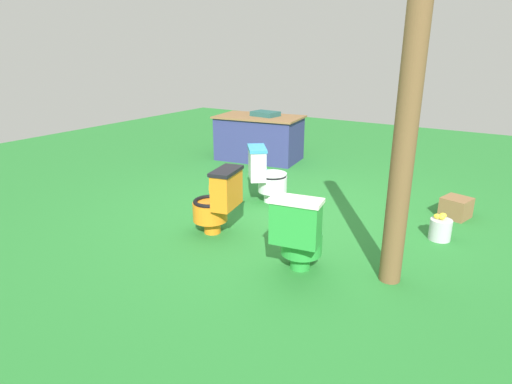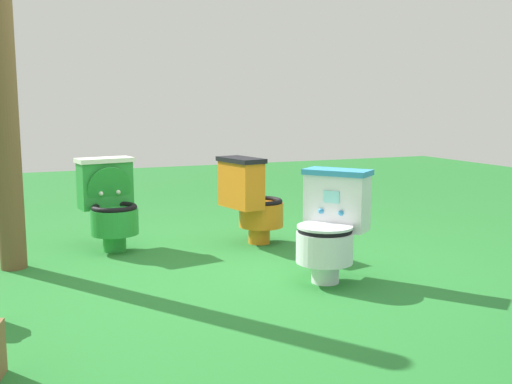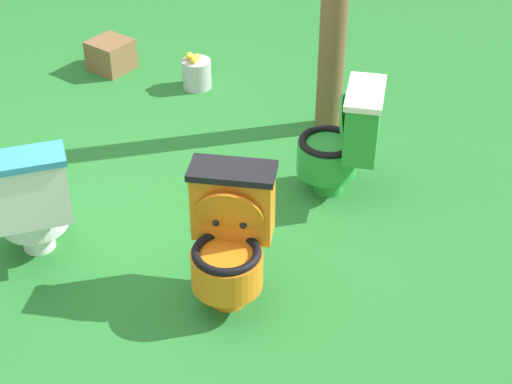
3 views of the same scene
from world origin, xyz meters
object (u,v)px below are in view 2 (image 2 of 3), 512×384
(wooden_post, at_px, (4,107))
(toilet_white, at_px, (330,225))
(toilet_green, at_px, (110,203))
(toilet_orange, at_px, (252,200))

(wooden_post, bearing_deg, toilet_white, 150.04)
(toilet_green, xyz_separation_m, toilet_white, (-1.19, 1.41, -0.00))
(wooden_post, bearing_deg, toilet_green, -157.72)
(toilet_orange, height_order, toilet_white, same)
(toilet_orange, height_order, wooden_post, wooden_post)
(toilet_white, height_order, wooden_post, wooden_post)
(toilet_white, relative_size, wooden_post, 0.32)
(toilet_orange, relative_size, wooden_post, 0.32)
(toilet_white, bearing_deg, toilet_orange, -33.17)
(toilet_white, xyz_separation_m, wooden_post, (1.93, -1.11, 0.77))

